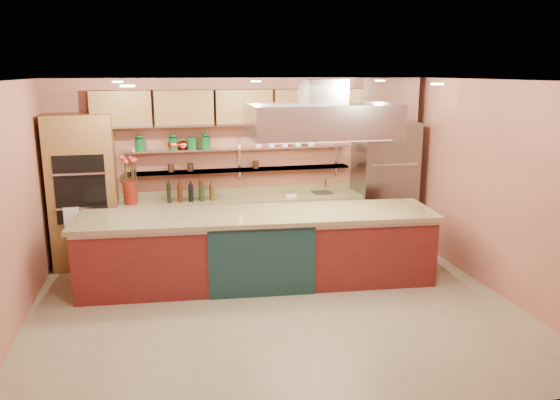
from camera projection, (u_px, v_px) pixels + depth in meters
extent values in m
cube|color=gray|center=(275.00, 308.00, 6.88)|extent=(6.00, 5.00, 0.02)
cube|color=black|center=(275.00, 80.00, 6.23)|extent=(6.00, 5.00, 0.02)
cube|color=#A9634F|center=(242.00, 165.00, 8.92)|extent=(6.00, 0.04, 2.80)
cube|color=#A9634F|center=(346.00, 273.00, 4.18)|extent=(6.00, 0.04, 2.80)
cube|color=#A9634F|center=(5.00, 214.00, 5.89)|extent=(0.04, 5.00, 2.80)
cube|color=#A9634F|center=(497.00, 188.00, 7.21)|extent=(0.04, 5.00, 2.80)
cube|color=brown|center=(84.00, 192.00, 8.14)|extent=(0.95, 0.64, 2.30)
cube|color=slate|center=(384.00, 184.00, 9.17)|extent=(0.95, 0.72, 2.10)
cube|color=tan|center=(243.00, 225.00, 8.84)|extent=(3.84, 0.64, 0.93)
cube|color=silver|center=(241.00, 170.00, 8.80)|extent=(3.60, 0.26, 0.03)
cube|color=silver|center=(240.00, 148.00, 8.72)|extent=(3.60, 0.26, 0.03)
cube|color=brown|center=(243.00, 107.00, 8.53)|extent=(4.60, 0.36, 0.55)
cube|color=silver|center=(322.00, 121.00, 7.39)|extent=(2.00, 1.00, 0.45)
cube|color=#FFE5A5|center=(271.00, 83.00, 6.42)|extent=(4.00, 2.80, 0.02)
cube|color=maroon|center=(258.00, 248.00, 7.60)|extent=(4.88, 1.45, 1.00)
cylinder|color=maroon|center=(130.00, 193.00, 8.27)|extent=(0.21, 0.21, 0.35)
cube|color=black|center=(191.00, 193.00, 8.48)|extent=(0.80, 0.30, 0.25)
cube|color=silver|center=(291.00, 193.00, 8.85)|extent=(0.18, 0.15, 0.09)
cylinder|color=white|center=(325.00, 186.00, 9.06)|extent=(0.04, 0.04, 0.24)
ellipsoid|color=#D44B31|center=(183.00, 145.00, 8.50)|extent=(0.20, 0.20, 0.14)
cylinder|color=#0F471D|center=(192.00, 143.00, 8.53)|extent=(0.17, 0.17, 0.18)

